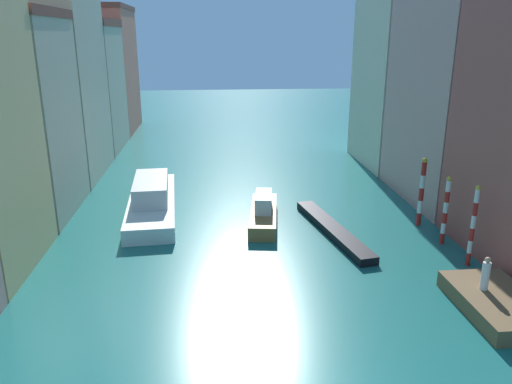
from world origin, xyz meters
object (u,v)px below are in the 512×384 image
Objects in this scene: gondola_black at (332,229)px; waterfront_dock at (498,304)px; mooring_pole_0 at (473,225)px; mooring_pole_2 at (422,191)px; mooring_pole_1 at (446,210)px; vaporetto_white at (152,200)px; person_on_dock at (486,274)px; motorboat_0 at (263,212)px.

waterfront_dock is at bearing -62.27° from gondola_black.
mooring_pole_0 reaches higher than gondola_black.
mooring_pole_2 is at bearing 85.60° from waterfront_dock.
vaporetto_white is (-17.69, 7.26, -1.23)m from mooring_pole_1.
mooring_pole_2 is (-0.25, 5.94, 0.02)m from mooring_pole_0.
waterfront_dock is at bearing -97.42° from mooring_pole_1.
waterfront_dock is 0.44× the size of vaporetto_white.
person_on_dock is 0.38× the size of mooring_pole_1.
mooring_pole_0 reaches higher than person_on_dock.
waterfront_dock is at bearing -41.55° from vaporetto_white.
person_on_dock reaches higher than motorboat_0.
mooring_pole_2 is at bearing 93.22° from mooring_pole_1.
mooring_pole_2 is (1.17, 9.91, 0.78)m from person_on_dock.
waterfront_dock is 0.54× the size of gondola_black.
mooring_pole_1 is (1.34, 6.88, 0.60)m from person_on_dock.
gondola_black is (-6.09, 2.17, -1.87)m from mooring_pole_1.
waterfront_dock is 22.33m from vaporetto_white.
waterfront_dock is 10.78m from mooring_pole_2.
gondola_black is 1.41× the size of motorboat_0.
mooring_pole_1 reaches higher than vaporetto_white.
mooring_pole_0 is at bearing -39.46° from gondola_black.
waterfront_dock reaches higher than gondola_black.
person_on_dock is at bearing -96.75° from mooring_pole_2.
motorboat_0 is (-9.99, 1.52, -1.64)m from mooring_pole_2.
mooring_pole_1 is 11.23m from motorboat_0.
mooring_pole_0 reaches higher than mooring_pole_1.
mooring_pole_1 reaches higher than waterfront_dock.
waterfront_dock is at bearing -52.82° from motorboat_0.
gondola_black is 4.73m from motorboat_0.
mooring_pole_2 is 0.46× the size of gondola_black.
mooring_pole_2 is (-0.17, 3.02, 0.19)m from mooring_pole_1.
mooring_pole_2 is 0.64× the size of motorboat_0.
gondola_black is at bearing 140.54° from mooring_pole_0.
vaporetto_white is 12.68m from gondola_black.
vaporetto_white reaches higher than gondola_black.
mooring_pole_1 is at bearing -22.30° from vaporetto_white.
mooring_pole_0 is at bearing 77.09° from waterfront_dock.
person_on_dock is 4.28m from mooring_pole_0.
gondola_black is (-4.75, 9.05, -1.27)m from person_on_dock.
mooring_pole_1 reaches higher than person_on_dock.
mooring_pole_2 reaches higher than person_on_dock.
vaporetto_white is (-17.77, 10.17, -1.40)m from mooring_pole_0.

